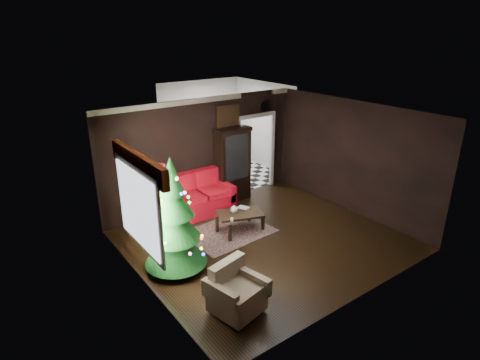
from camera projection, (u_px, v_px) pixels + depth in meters
floor at (264, 240)px, 8.77m from camera, size 5.50×5.50×0.00m
ceiling at (267, 115)px, 7.76m from camera, size 5.50×5.50×0.00m
wall_back at (203, 153)px, 10.15m from camera, size 5.50×0.00×5.50m
wall_front at (365, 227)px, 6.38m from camera, size 5.50×0.00×5.50m
wall_left at (141, 216)px, 6.75m from camera, size 0.00×5.50×5.50m
wall_right at (352, 157)px, 9.78m from camera, size 0.00×5.50×5.50m
doorway at (255, 154)px, 11.21m from camera, size 1.10×0.10×2.10m
left_window at (138, 209)px, 6.91m from camera, size 0.05×1.60×1.40m
valance at (138, 163)px, 6.66m from camera, size 0.12×2.10×0.35m
kitchen_floor at (226, 174)px, 12.72m from camera, size 3.00×3.00×0.00m
kitchen_window at (201, 114)px, 13.20m from camera, size 0.70×0.06×0.70m
rug at (229, 232)px, 9.12m from camera, size 1.95×1.47×0.01m
loveseat at (200, 194)px, 9.91m from camera, size 1.70×0.90×1.00m
curio_cabinet at (232, 166)px, 10.55m from camera, size 0.90×0.45×1.90m
floor_lamp at (162, 196)px, 8.96m from camera, size 0.26×0.26×1.52m
christmas_tree at (174, 220)px, 7.40m from camera, size 1.25×1.25×2.30m
armchair at (237, 289)px, 6.39m from camera, size 0.92×0.92×0.78m
coffee_table at (240, 222)px, 9.10m from camera, size 1.15×0.91×0.45m
teapot at (234, 210)px, 8.96m from camera, size 0.20×0.20×0.18m
cup_a at (232, 219)px, 8.66m from camera, size 0.07×0.07×0.05m
cup_b at (232, 220)px, 8.60m from camera, size 0.08×0.08×0.06m
book at (241, 205)px, 9.13m from camera, size 0.18×0.09×0.25m
wall_clock at (264, 106)px, 10.83m from camera, size 0.32×0.32×0.06m
painting at (228, 116)px, 10.22m from camera, size 0.62×0.05×0.52m
kitchen_counter at (206, 152)px, 13.46m from camera, size 1.80×0.60×0.90m
kitchen_table at (223, 167)px, 12.19m from camera, size 0.70×0.70×0.75m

